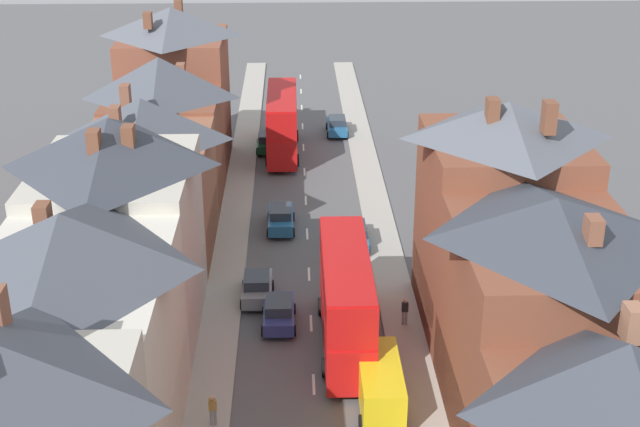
# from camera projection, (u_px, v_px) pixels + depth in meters

# --- Properties ---
(pavement_left) EXTENTS (2.20, 104.00, 0.14)m
(pavement_left) POSITION_uv_depth(u_px,v_px,m) (229.00, 260.00, 57.22)
(pavement_left) COLOR #A8A399
(pavement_left) RESTS_ON ground
(pavement_right) EXTENTS (2.20, 104.00, 0.14)m
(pavement_right) POSITION_uv_depth(u_px,v_px,m) (387.00, 258.00, 57.52)
(pavement_right) COLOR #A8A399
(pavement_right) RESTS_ON ground
(centre_line_dashes) EXTENTS (0.14, 97.80, 0.01)m
(centre_line_dashes) POSITION_uv_depth(u_px,v_px,m) (309.00, 274.00, 55.56)
(centre_line_dashes) COLOR silver
(centre_line_dashes) RESTS_ON ground
(terrace_row_left) EXTENTS (8.00, 73.24, 13.14)m
(terrace_row_left) POSITION_uv_depth(u_px,v_px,m) (99.00, 283.00, 42.25)
(terrace_row_left) COLOR brown
(terrace_row_left) RESTS_ON ground
(double_decker_bus_lead) EXTENTS (2.74, 10.80, 5.30)m
(double_decker_bus_lead) POSITION_uv_depth(u_px,v_px,m) (282.00, 122.00, 74.96)
(double_decker_bus_lead) COLOR red
(double_decker_bus_lead) RESTS_ON ground
(double_decker_bus_mid_street) EXTENTS (2.74, 10.80, 5.30)m
(double_decker_bus_mid_street) POSITION_uv_depth(u_px,v_px,m) (346.00, 299.00, 46.88)
(double_decker_bus_mid_street) COLOR red
(double_decker_bus_mid_street) RESTS_ON ground
(car_near_blue) EXTENTS (1.90, 4.13, 1.60)m
(car_near_blue) POSITION_uv_depth(u_px,v_px,m) (267.00, 142.00, 76.51)
(car_near_blue) COLOR #144728
(car_near_blue) RESTS_ON ground
(car_near_silver) EXTENTS (1.90, 3.81, 1.69)m
(car_near_silver) POSITION_uv_depth(u_px,v_px,m) (257.00, 287.00, 52.22)
(car_near_silver) COLOR gray
(car_near_silver) RESTS_ON ground
(car_parked_left_a) EXTENTS (1.90, 3.89, 1.65)m
(car_parked_left_a) POSITION_uv_depth(u_px,v_px,m) (279.00, 312.00, 49.57)
(car_parked_left_a) COLOR navy
(car_parked_left_a) RESTS_ON ground
(car_parked_right_a) EXTENTS (1.90, 4.39, 1.70)m
(car_parked_right_a) POSITION_uv_depth(u_px,v_px,m) (281.00, 218.00, 61.48)
(car_parked_right_a) COLOR #236093
(car_parked_right_a) RESTS_ON ground
(car_mid_black) EXTENTS (1.90, 4.24, 1.62)m
(car_mid_black) POSITION_uv_depth(u_px,v_px,m) (337.00, 125.00, 80.67)
(car_mid_black) COLOR #236093
(car_mid_black) RESTS_ON ground
(car_parked_left_b) EXTENTS (1.90, 4.39, 1.60)m
(car_parked_left_b) POSITION_uv_depth(u_px,v_px,m) (354.00, 234.00, 59.06)
(car_parked_left_b) COLOR #236093
(car_parked_left_b) RESTS_ON ground
(delivery_van) EXTENTS (2.20, 5.20, 2.41)m
(delivery_van) POSITION_uv_depth(u_px,v_px,m) (380.00, 385.00, 42.22)
(delivery_van) COLOR yellow
(delivery_van) RESTS_ON ground
(pedestrian_far_left) EXTENTS (0.36, 0.22, 1.61)m
(pedestrian_far_left) POSITION_uv_depth(u_px,v_px,m) (213.00, 408.00, 40.99)
(pedestrian_far_left) COLOR gray
(pedestrian_far_left) RESTS_ON pavement_left
(pedestrian_far_right) EXTENTS (0.36, 0.22, 1.61)m
(pedestrian_far_right) POSITION_uv_depth(u_px,v_px,m) (405.00, 310.00, 49.31)
(pedestrian_far_right) COLOR gray
(pedestrian_far_right) RESTS_ON pavement_right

